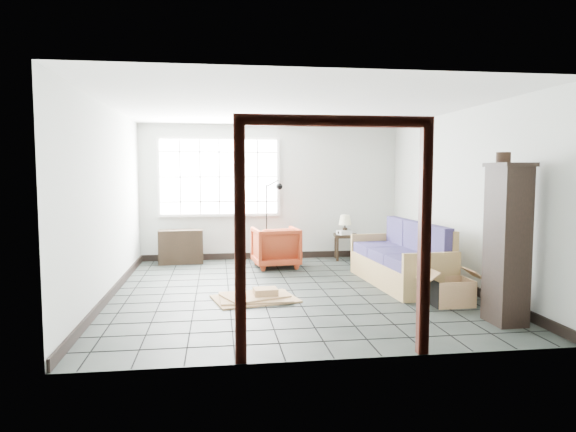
{
  "coord_description": "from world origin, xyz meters",
  "views": [
    {
      "loc": [
        -1.04,
        -7.18,
        1.71
      ],
      "look_at": [
        -0.01,
        0.3,
        1.05
      ],
      "focal_mm": 32.0,
      "sensor_mm": 36.0,
      "label": 1
    }
  ],
  "objects": [
    {
      "name": "side_table",
      "position": [
        1.41,
        2.4,
        0.41
      ],
      "size": [
        0.51,
        0.51,
        0.49
      ],
      "rotation": [
        0.0,
        0.0,
        -0.13
      ],
      "color": "black",
      "rests_on": "ground"
    },
    {
      "name": "floor_lamp",
      "position": [
        -0.01,
        2.4,
        0.83
      ],
      "size": [
        0.48,
        0.31,
        1.55
      ],
      "rotation": [
        0.0,
        0.0,
        0.37
      ],
      "color": "black",
      "rests_on": "ground"
    },
    {
      "name": "window_panel",
      "position": [
        -1.0,
        2.7,
        1.6
      ],
      "size": [
        2.32,
        0.08,
        1.52
      ],
      "color": "silver",
      "rests_on": "ground"
    },
    {
      "name": "armchair",
      "position": [
        -0.02,
        1.82,
        0.4
      ],
      "size": [
        0.85,
        0.8,
        0.79
      ],
      "primitive_type": "imported",
      "rotation": [
        0.0,
        0.0,
        3.25
      ],
      "color": "#8C3914",
      "rests_on": "ground"
    },
    {
      "name": "tall_shelf",
      "position": [
        2.15,
        -1.91,
        0.92
      ],
      "size": [
        0.39,
        0.5,
        1.8
      ],
      "rotation": [
        0.0,
        0.0,
        0.02
      ],
      "color": "black",
      "rests_on": "ground"
    },
    {
      "name": "console_shelf",
      "position": [
        -1.72,
        2.4,
        0.31
      ],
      "size": [
        0.83,
        0.36,
        0.63
      ],
      "rotation": [
        0.0,
        0.0,
        0.06
      ],
      "color": "black",
      "rests_on": "ground"
    },
    {
      "name": "room_shell",
      "position": [
        0.0,
        0.03,
        1.68
      ],
      "size": [
        5.02,
        5.52,
        2.61
      ],
      "color": "#B7BCB4",
      "rests_on": "ground"
    },
    {
      "name": "cardboard_pile",
      "position": [
        -0.54,
        -0.47,
        0.04
      ],
      "size": [
        1.21,
        0.98,
        0.16
      ],
      "rotation": [
        0.0,
        0.0,
        0.18
      ],
      "color": "#A4824F",
      "rests_on": "ground"
    },
    {
      "name": "table_lamp",
      "position": [
        1.38,
        2.36,
        0.76
      ],
      "size": [
        0.32,
        0.32,
        0.38
      ],
      "rotation": [
        0.0,
        0.0,
        0.42
      ],
      "color": "black",
      "rests_on": "side_table"
    },
    {
      "name": "pot",
      "position": [
        2.08,
        -1.89,
        1.86
      ],
      "size": [
        0.19,
        0.19,
        0.12
      ],
      "rotation": [
        0.0,
        0.0,
        0.26
      ],
      "color": "black",
      "rests_on": "tall_shelf"
    },
    {
      "name": "projector",
      "position": [
        1.36,
        2.36,
        0.54
      ],
      "size": [
        0.3,
        0.26,
        0.09
      ],
      "rotation": [
        0.0,
        0.0,
        0.33
      ],
      "color": "silver",
      "rests_on": "side_table"
    },
    {
      "name": "futon_sofa",
      "position": [
        1.73,
        0.17,
        0.34
      ],
      "size": [
        0.94,
        2.19,
        0.95
      ],
      "rotation": [
        0.0,
        0.0,
        0.06
      ],
      "color": "olive",
      "rests_on": "ground"
    },
    {
      "name": "ground",
      "position": [
        0.0,
        0.0,
        0.0
      ],
      "size": [
        5.5,
        5.5,
        0.0
      ],
      "primitive_type": "plane",
      "color": "black",
      "rests_on": "ground"
    },
    {
      "name": "open_box",
      "position": [
        1.9,
        -1.08,
        0.17
      ],
      "size": [
        0.82,
        0.42,
        0.46
      ],
      "rotation": [
        0.0,
        0.0,
        0.01
      ],
      "color": "#A4824F",
      "rests_on": "ground"
    },
    {
      "name": "doorway_trim",
      "position": [
        0.0,
        -2.7,
        1.38
      ],
      "size": [
        1.8,
        0.08,
        2.2
      ],
      "color": "#36120C",
      "rests_on": "ground"
    }
  ]
}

